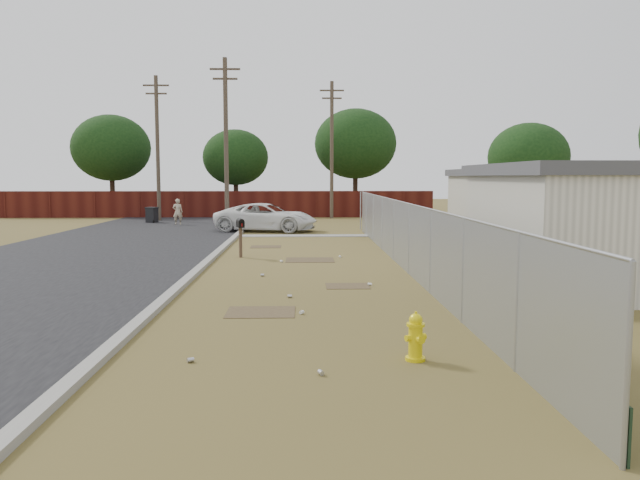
{
  "coord_description": "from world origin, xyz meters",
  "views": [
    {
      "loc": [
        0.07,
        -17.59,
        2.77
      ],
      "look_at": [
        0.52,
        -1.18,
        1.1
      ],
      "focal_mm": 35.0,
      "sensor_mm": 36.0,
      "label": 1
    }
  ],
  "objects_px": {
    "fire_hydrant": "(416,338)",
    "pedestrian": "(178,212)",
    "mailbox": "(240,227)",
    "trash_bin": "(152,215)",
    "pickup_truck": "(266,217)"
  },
  "relations": [
    {
      "from": "fire_hydrant",
      "to": "pedestrian",
      "type": "xyz_separation_m",
      "value": [
        -8.88,
        26.8,
        0.41
      ]
    },
    {
      "from": "fire_hydrant",
      "to": "mailbox",
      "type": "height_order",
      "value": "mailbox"
    },
    {
      "from": "mailbox",
      "to": "trash_bin",
      "type": "xyz_separation_m",
      "value": [
        -6.96,
        16.44,
        -0.58
      ]
    },
    {
      "from": "fire_hydrant",
      "to": "pedestrian",
      "type": "height_order",
      "value": "pedestrian"
    },
    {
      "from": "mailbox",
      "to": "pedestrian",
      "type": "distance_m",
      "value": 15.45
    },
    {
      "from": "mailbox",
      "to": "trash_bin",
      "type": "height_order",
      "value": "mailbox"
    },
    {
      "from": "mailbox",
      "to": "pickup_truck",
      "type": "height_order",
      "value": "pickup_truck"
    },
    {
      "from": "pedestrian",
      "to": "mailbox",
      "type": "bearing_deg",
      "value": 102.13
    },
    {
      "from": "mailbox",
      "to": "fire_hydrant",
      "type": "bearing_deg",
      "value": -72.53
    },
    {
      "from": "pickup_truck",
      "to": "trash_bin",
      "type": "bearing_deg",
      "value": 62.75
    },
    {
      "from": "pickup_truck",
      "to": "pedestrian",
      "type": "bearing_deg",
      "value": 64.16
    },
    {
      "from": "pickup_truck",
      "to": "pedestrian",
      "type": "relative_size",
      "value": 3.39
    },
    {
      "from": "pedestrian",
      "to": "trash_bin",
      "type": "distance_m",
      "value": 2.67
    },
    {
      "from": "fire_hydrant",
      "to": "pedestrian",
      "type": "relative_size",
      "value": 0.5
    },
    {
      "from": "pickup_truck",
      "to": "pedestrian",
      "type": "distance_m",
      "value": 6.83
    }
  ]
}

